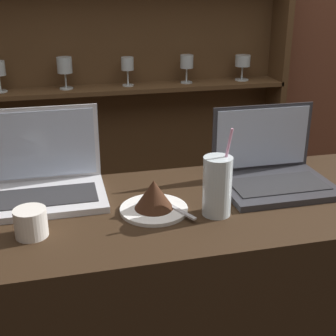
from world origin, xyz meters
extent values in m
cube|color=brown|center=(0.00, 1.37, 1.35)|extent=(7.00, 0.06, 2.70)
cube|color=brown|center=(0.69, 1.25, 0.99)|extent=(0.03, 0.18, 1.98)
cube|color=brown|center=(-0.04, 1.33, 0.99)|extent=(1.49, 0.02, 1.98)
cube|color=brown|center=(-0.04, 1.25, 0.59)|extent=(1.45, 0.18, 0.02)
cube|color=brown|center=(-0.04, 1.25, 1.09)|extent=(1.45, 0.18, 0.02)
cylinder|color=silver|center=(-0.59, 1.25, 1.10)|extent=(0.05, 0.05, 0.01)
cylinder|color=silver|center=(-0.59, 1.25, 1.14)|extent=(0.01, 0.01, 0.07)
cylinder|color=silver|center=(-0.31, 1.25, 1.10)|extent=(0.06, 0.06, 0.01)
cylinder|color=silver|center=(-0.31, 1.25, 1.14)|extent=(0.01, 0.01, 0.06)
cylinder|color=silver|center=(-0.31, 1.25, 1.20)|extent=(0.07, 0.07, 0.07)
cylinder|color=silver|center=(-0.04, 1.25, 1.10)|extent=(0.05, 0.05, 0.01)
cylinder|color=silver|center=(-0.04, 1.25, 1.14)|extent=(0.01, 0.01, 0.07)
cylinder|color=silver|center=(-0.04, 1.25, 1.20)|extent=(0.06, 0.06, 0.06)
cylinder|color=silver|center=(0.24, 1.25, 1.10)|extent=(0.05, 0.05, 0.01)
cylinder|color=silver|center=(0.24, 1.25, 1.14)|extent=(0.01, 0.01, 0.06)
cylinder|color=silver|center=(0.24, 1.25, 1.20)|extent=(0.06, 0.06, 0.06)
cylinder|color=silver|center=(0.51, 1.25, 1.10)|extent=(0.06, 0.06, 0.01)
cylinder|color=silver|center=(0.51, 1.25, 1.14)|extent=(0.01, 0.01, 0.06)
cylinder|color=silver|center=(0.51, 1.25, 1.19)|extent=(0.07, 0.07, 0.05)
cube|color=silver|center=(-0.41, 0.37, 0.99)|extent=(0.33, 0.23, 0.02)
cube|color=#28282B|center=(-0.41, 0.36, 1.00)|extent=(0.28, 0.13, 0.00)
cube|color=silver|center=(-0.41, 0.48, 1.11)|extent=(0.33, 0.00, 0.22)
cube|color=silver|center=(-0.41, 0.48, 1.11)|extent=(0.30, 0.01, 0.20)
cube|color=#333338|center=(0.24, 0.30, 0.99)|extent=(0.32, 0.24, 0.02)
cube|color=#28282B|center=(0.24, 0.29, 1.00)|extent=(0.27, 0.13, 0.00)
cube|color=#333338|center=(0.24, 0.42, 1.10)|extent=(0.32, 0.00, 0.20)
cube|color=silver|center=(0.24, 0.42, 1.10)|extent=(0.29, 0.01, 0.18)
cylinder|color=white|center=(-0.14, 0.24, 0.98)|extent=(0.18, 0.18, 0.01)
cone|color=#381E11|center=(-0.14, 0.24, 1.03)|extent=(0.10, 0.10, 0.08)
cube|color=#B7B7BC|center=(-0.09, 0.23, 0.99)|extent=(0.08, 0.16, 0.00)
cylinder|color=silver|center=(0.02, 0.19, 1.06)|extent=(0.07, 0.07, 0.16)
cylinder|color=#EA9EC6|center=(0.03, 0.19, 1.09)|extent=(0.05, 0.01, 0.23)
cylinder|color=silver|center=(-0.44, 0.19, 1.01)|extent=(0.08, 0.08, 0.07)
camera|label=1|loc=(-0.36, -0.83, 1.54)|focal=50.00mm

